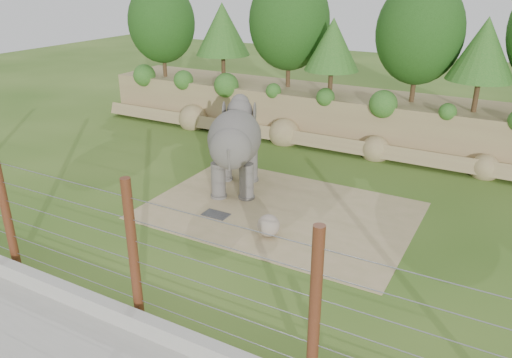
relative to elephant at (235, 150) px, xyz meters
The scene contains 8 objects.
ground 4.85m from the elephant, 62.29° to the right, with size 90.00×90.00×0.00m, color #2F5917.
back_embankment 9.35m from the elephant, 72.79° to the left, with size 30.00×5.52×8.77m.
dirt_patch 3.29m from the elephant, 21.00° to the right, with size 10.00×7.00×0.02m, color tan.
drain_grate 3.12m from the elephant, 75.61° to the right, with size 1.00×0.60×0.03m, color #262628.
elephant is the anchor object (origin of this frame).
stone_ball 4.53m from the elephant, 43.53° to the right, with size 0.79×0.79×0.79m, color gray.
retaining_wall 9.36m from the elephant, 76.87° to the right, with size 26.00×0.35×0.50m, color #B2B1A6.
barrier_fence 8.76m from the elephant, 76.12° to the right, with size 20.26×0.26×4.00m.
Camera 1 is at (8.07, -12.63, 8.57)m, focal length 35.00 mm.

